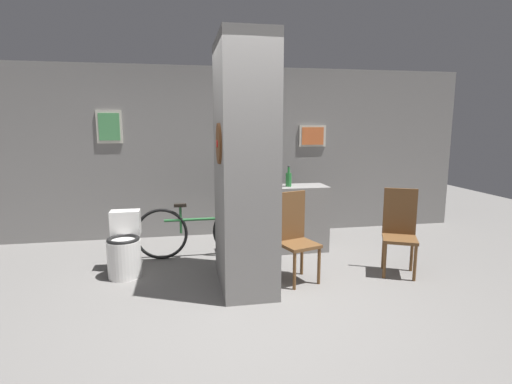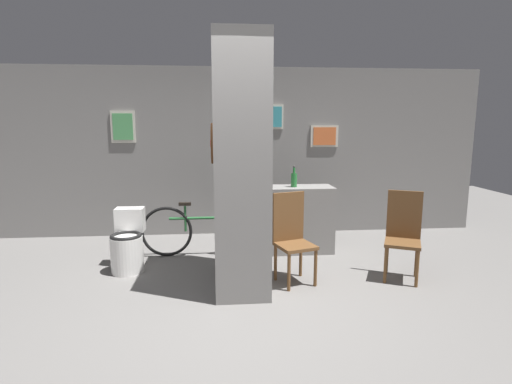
% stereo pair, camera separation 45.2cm
% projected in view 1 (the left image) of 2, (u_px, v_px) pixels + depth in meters
% --- Properties ---
extents(ground_plane, '(14.00, 14.00, 0.00)m').
position_uv_depth(ground_plane, '(246.00, 305.00, 3.88)').
color(ground_plane, slate).
extents(wall_back, '(8.00, 0.09, 2.60)m').
position_uv_depth(wall_back, '(219.00, 152.00, 6.21)').
color(wall_back, gray).
rests_on(wall_back, ground_plane).
extents(pillar_center, '(0.58, 1.11, 2.60)m').
position_uv_depth(pillar_center, '(244.00, 166.00, 4.21)').
color(pillar_center, gray).
rests_on(pillar_center, ground_plane).
extents(counter_shelf, '(1.14, 0.44, 0.90)m').
position_uv_depth(counter_shelf, '(285.00, 218.00, 5.51)').
color(counter_shelf, gray).
rests_on(counter_shelf, ground_plane).
extents(toilet, '(0.38, 0.54, 0.73)m').
position_uv_depth(toilet, '(125.00, 249.00, 4.61)').
color(toilet, white).
rests_on(toilet, ground_plane).
extents(chair_near_pillar, '(0.48, 0.48, 0.99)m').
position_uv_depth(chair_near_pillar, '(295.00, 234.00, 4.45)').
color(chair_near_pillar, brown).
rests_on(chair_near_pillar, ground_plane).
extents(chair_by_doorway, '(0.50, 0.50, 0.99)m').
position_uv_depth(chair_by_doorway, '(400.00, 229.00, 4.67)').
color(chair_by_doorway, brown).
rests_on(chair_by_doorway, ground_plane).
extents(bicycle, '(1.67, 0.42, 0.73)m').
position_uv_depth(bicycle, '(201.00, 231.00, 5.24)').
color(bicycle, black).
rests_on(bicycle, ground_plane).
extents(bottle_tall, '(0.08, 0.08, 0.29)m').
position_uv_depth(bottle_tall, '(289.00, 179.00, 5.40)').
color(bottle_tall, '#267233').
rests_on(bottle_tall, counter_shelf).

